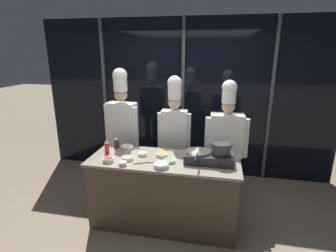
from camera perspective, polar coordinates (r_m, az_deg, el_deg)
name	(u,v)px	position (r m, az deg, el deg)	size (l,w,h in m)	color
ground_plane	(164,221)	(3.69, -0.83, -20.02)	(24.00, 24.00, 0.00)	#7F705B
window_wall_back	(183,99)	(4.60, 3.33, 5.88)	(5.08, 0.09, 2.70)	black
demo_counter	(164,191)	(3.44, -0.86, -14.01)	(1.84, 0.72, 0.89)	#4C3D2D
portable_stove	(209,157)	(3.17, 8.94, -6.76)	(0.57, 0.33, 0.12)	#28282B
frying_pan	(198,150)	(3.14, 6.60, -5.18)	(0.29, 0.51, 0.05)	#38332D
stock_pot	(221,148)	(3.12, 11.48, -4.70)	(0.25, 0.23, 0.13)	#333335
squeeze_bottle_soy	(117,143)	(3.63, -11.14, -3.62)	(0.07, 0.07, 0.15)	#332319
squeeze_bottle_chili	(107,147)	(3.46, -13.18, -4.48)	(0.06, 0.06, 0.18)	red
prep_bowl_garlic	(123,163)	(3.10, -9.85, -8.00)	(0.09, 0.09, 0.05)	white
prep_bowl_rice	(142,154)	(3.34, -5.57, -6.05)	(0.11, 0.11, 0.04)	white
prep_bowl_carrots	(162,155)	(3.30, -1.42, -6.24)	(0.14, 0.14, 0.04)	white
prep_bowl_scallions	(170,161)	(3.14, 0.36, -7.55)	(0.14, 0.14, 0.04)	white
prep_bowl_bell_pepper	(108,160)	(3.23, -12.88, -7.15)	(0.13, 0.13, 0.05)	white
prep_bowl_noodles	(161,165)	(3.01, -1.51, -8.48)	(0.17, 0.17, 0.05)	white
prep_bowl_mushrooms	(128,158)	(3.24, -8.80, -6.89)	(0.14, 0.14, 0.04)	white
prep_bowl_onion	(127,147)	(3.58, -8.84, -4.52)	(0.17, 0.17, 0.05)	white
serving_spoon_solid	(149,162)	(3.15, -4.09, -7.80)	(0.26, 0.15, 0.02)	olive
chef_head	(122,123)	(3.99, -9.95, 0.65)	(0.55, 0.29, 1.93)	#232326
chef_sous	(174,128)	(3.79, 1.39, -0.44)	(0.48, 0.21, 1.84)	#4C4C51
chef_line	(226,137)	(3.74, 12.57, -2.26)	(0.60, 0.26, 1.80)	#2D3856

